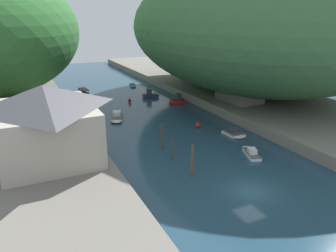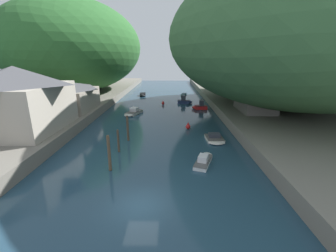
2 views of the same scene
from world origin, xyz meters
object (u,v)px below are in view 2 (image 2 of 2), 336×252
(boat_small_dinghy, at_px, (204,160))
(boat_mid_channel, at_px, (143,95))
(boat_red_skiff, at_px, (200,106))
(person_on_quay, at_px, (73,110))
(channel_buoy_far, at_px, (163,103))
(boathouse_shed, at_px, (76,96))
(boat_yellow_tender, at_px, (185,101))
(channel_buoy_near, at_px, (188,126))
(boat_far_right_bank, at_px, (215,139))
(boat_open_rowboat, at_px, (183,95))
(right_bank_cottage, at_px, (255,99))
(boat_moored_right, at_px, (133,112))
(waterfront_building, at_px, (18,98))

(boat_small_dinghy, distance_m, boat_mid_channel, 43.79)
(boat_small_dinghy, bearing_deg, boat_red_skiff, 104.03)
(person_on_quay, bearing_deg, boat_red_skiff, -78.35)
(boat_small_dinghy, xyz_separation_m, channel_buoy_far, (-5.19, 29.99, 0.08))
(boathouse_shed, height_order, person_on_quay, boathouse_shed)
(boathouse_shed, bearing_deg, boat_red_skiff, 18.53)
(boat_yellow_tender, height_order, channel_buoy_near, boat_yellow_tender)
(boat_far_right_bank, bearing_deg, boat_open_rowboat, -89.03)
(channel_buoy_far, height_order, person_on_quay, person_on_quay)
(right_bank_cottage, relative_size, boat_yellow_tender, 2.32)
(boat_red_skiff, height_order, boat_far_right_bank, boat_red_skiff)
(boat_red_skiff, xyz_separation_m, channel_buoy_near, (-3.50, -14.09, -0.14))
(boathouse_shed, distance_m, channel_buoy_near, 20.65)
(boat_open_rowboat, bearing_deg, boathouse_shed, 65.59)
(boat_moored_right, bearing_deg, boat_mid_channel, -68.68)
(boat_moored_right, xyz_separation_m, person_on_quay, (-8.34, -7.21, 2.14))
(boat_small_dinghy, bearing_deg, right_bank_cottage, 77.27)
(boat_mid_channel, bearing_deg, boat_small_dinghy, 101.21)
(boat_mid_channel, bearing_deg, boat_yellow_tender, 133.11)
(channel_buoy_near, bearing_deg, boat_moored_right, 136.90)
(boat_red_skiff, distance_m, channel_buoy_near, 14.52)
(boat_mid_channel, height_order, channel_buoy_near, channel_buoy_near)
(waterfront_building, distance_m, boat_red_skiff, 32.04)
(boat_red_skiff, relative_size, boat_small_dinghy, 0.71)
(boat_moored_right, relative_size, boat_far_right_bank, 1.48)
(right_bank_cottage, distance_m, boat_mid_channel, 33.79)
(channel_buoy_near, relative_size, channel_buoy_far, 1.10)
(waterfront_building, relative_size, person_on_quay, 7.40)
(boat_far_right_bank, distance_m, person_on_quay, 22.58)
(boathouse_shed, relative_size, channel_buoy_far, 10.81)
(boat_open_rowboat, bearing_deg, boat_small_dinghy, 103.61)
(waterfront_building, xyz_separation_m, boathouse_shed, (2.40, 11.50, -1.67))
(boat_red_skiff, height_order, boat_moored_right, boat_red_skiff)
(waterfront_building, bearing_deg, boat_open_rowboat, 58.54)
(waterfront_building, distance_m, boat_yellow_tender, 34.25)
(boat_yellow_tender, bearing_deg, boat_mid_channel, -122.57)
(waterfront_building, height_order, person_on_quay, waterfront_building)
(boat_small_dinghy, xyz_separation_m, boat_moored_right, (-10.67, 20.61, 0.06))
(right_bank_cottage, height_order, boat_yellow_tender, right_bank_cottage)
(channel_buoy_far, bearing_deg, boat_red_skiff, -29.82)
(boat_yellow_tender, relative_size, boat_mid_channel, 0.87)
(boat_red_skiff, bearing_deg, boathouse_shed, 109.83)
(boat_yellow_tender, height_order, boat_mid_channel, boat_yellow_tender)
(boat_open_rowboat, height_order, channel_buoy_far, channel_buoy_far)
(waterfront_building, distance_m, boat_open_rowboat, 43.95)
(boat_open_rowboat, distance_m, person_on_quay, 35.84)
(boat_far_right_bank, distance_m, channel_buoy_far, 24.85)
(waterfront_building, relative_size, boat_yellow_tender, 3.46)
(channel_buoy_far, bearing_deg, boat_far_right_bank, -72.42)
(waterfront_building, bearing_deg, boat_small_dinghy, -15.72)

